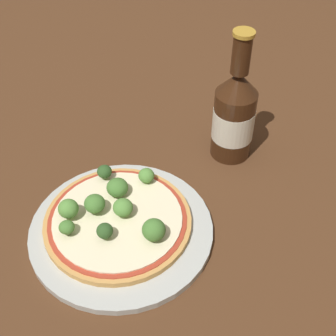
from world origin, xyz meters
TOP-DOWN VIEW (x-y plane):
  - ground_plane at (0.00, 0.00)m, footprint 3.00×3.00m
  - plate at (0.00, -0.00)m, footprint 0.28×0.28m
  - pizza at (-0.01, 0.00)m, footprint 0.23×0.23m
  - broccoli_floret_0 at (0.01, -0.03)m, footprint 0.02×0.02m
  - broccoli_floret_1 at (-0.09, 0.03)m, footprint 0.02×0.02m
  - broccoli_floret_2 at (-0.05, 0.03)m, footprint 0.03×0.03m
  - broccoli_floret_3 at (-0.05, 0.08)m, footprint 0.03×0.03m
  - broccoli_floret_4 at (-0.01, 0.01)m, footprint 0.03×0.03m
  - broccoli_floret_5 at (-0.04, -0.02)m, footprint 0.03×0.03m
  - broccoli_floret_6 at (-0.02, -0.07)m, footprint 0.02×0.02m
  - broccoli_floret_7 at (0.05, 0.02)m, footprint 0.03×0.03m
  - broccoli_floret_8 at (-0.05, -0.06)m, footprint 0.03×0.03m
  - beer_bottle at (-0.05, 0.26)m, footprint 0.07×0.07m

SIDE VIEW (x-z plane):
  - ground_plane at x=0.00m, z-range 0.00..0.00m
  - plate at x=0.00m, z-range 0.00..0.01m
  - pizza at x=-0.01m, z-range 0.01..0.03m
  - broccoli_floret_3 at x=-0.05m, z-range 0.03..0.05m
  - broccoli_floret_1 at x=-0.09m, z-range 0.03..0.05m
  - broccoli_floret_6 at x=-0.02m, z-range 0.03..0.05m
  - broccoli_floret_2 at x=-0.05m, z-range 0.03..0.06m
  - broccoli_floret_0 at x=0.01m, z-range 0.03..0.05m
  - broccoli_floret_4 at x=-0.01m, z-range 0.03..0.06m
  - broccoli_floret_7 at x=0.05m, z-range 0.03..0.06m
  - broccoli_floret_5 at x=-0.04m, z-range 0.03..0.06m
  - broccoli_floret_8 at x=-0.05m, z-range 0.03..0.06m
  - beer_bottle at x=-0.05m, z-range -0.03..0.21m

